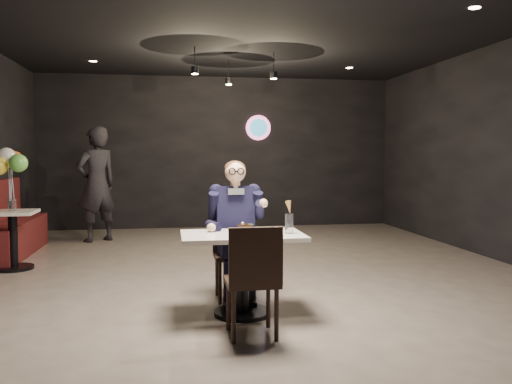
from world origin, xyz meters
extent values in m
plane|color=gray|center=(0.00, 0.00, 0.00)|extent=(9.00, 9.00, 0.00)
cube|color=black|center=(0.00, 2.00, 2.88)|extent=(1.40, 1.20, 0.36)
cube|color=white|center=(-0.33, -1.52, 0.38)|extent=(1.10, 0.70, 0.75)
cube|color=black|center=(-0.33, -0.97, 0.46)|extent=(0.42, 0.46, 0.92)
cube|color=black|center=(-0.33, -2.09, 0.46)|extent=(0.43, 0.46, 0.92)
cube|color=black|center=(-0.33, -0.97, 0.72)|extent=(0.60, 0.80, 1.44)
cylinder|color=white|center=(-0.28, -1.61, 0.76)|extent=(0.22, 0.22, 0.01)
cube|color=black|center=(-0.31, -1.60, 0.80)|extent=(0.13, 0.12, 0.07)
ellipsoid|color=#388A2D|center=(-0.26, -1.60, 0.84)|extent=(0.05, 0.04, 0.01)
cylinder|color=silver|center=(0.10, -1.57, 0.84)|extent=(0.08, 0.08, 0.18)
cone|color=#B5884A|center=(0.09, -1.60, 0.99)|extent=(0.07, 0.07, 0.12)
cube|color=#400D13|center=(-3.25, 1.88, 0.55)|extent=(0.55, 2.18, 1.09)
cube|color=white|center=(-2.95, 0.88, 0.35)|extent=(0.56, 0.56, 0.70)
cylinder|color=silver|center=(-2.95, 0.88, 0.83)|extent=(0.10, 0.10, 0.16)
cube|color=gold|center=(-2.95, 0.88, 1.24)|extent=(0.42, 0.42, 0.69)
imported|color=black|center=(-2.18, 3.02, 0.96)|extent=(0.84, 0.78, 1.93)
camera|label=1|loc=(-0.97, -6.35, 1.47)|focal=38.00mm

